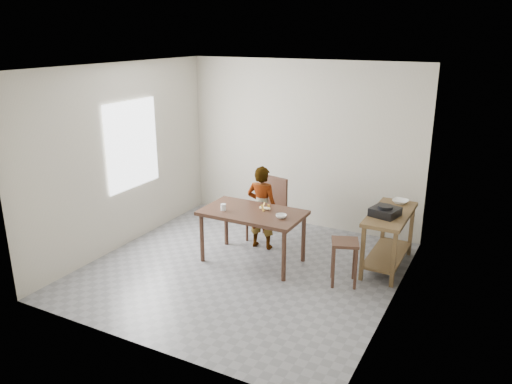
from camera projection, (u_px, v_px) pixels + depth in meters
The scene contains 17 objects.
floor at pixel (242, 271), 6.83m from camera, with size 4.00×4.00×0.04m, color slate.
ceiling at pixel (241, 65), 5.99m from camera, with size 4.00×4.00×0.04m, color white.
wall_back at pixel (302, 144), 8.11m from camera, with size 4.00×0.04×2.70m, color beige.
wall_front at pixel (137, 227), 4.71m from camera, with size 4.00×0.04×2.70m, color beige.
wall_left at pixel (121, 157), 7.30m from camera, with size 0.04×4.00×2.70m, color beige.
wall_right at pixel (401, 198), 5.52m from camera, with size 0.04×4.00×2.70m, color beige.
window_pane at pixel (132, 145), 7.41m from camera, with size 0.02×1.10×1.30m, color white.
dining_table at pixel (253, 236), 6.97m from camera, with size 1.40×0.80×0.75m, color #40271B, non-canonical shape.
prep_counter at pixel (388, 240), 6.79m from camera, with size 0.50×1.20×0.80m, color brown, non-canonical shape.
child at pixel (262, 207), 7.35m from camera, with size 0.46×0.30×1.26m, color silver.
dining_chair at pixel (266, 210), 7.64m from camera, with size 0.47×0.47×0.98m, color #40271B, non-canonical shape.
stool at pixel (344, 262), 6.36m from camera, with size 0.34×0.34×0.59m, color #40271B, non-canonical shape.
glass_tumbler at pixel (223, 207), 6.88m from camera, with size 0.07×0.07×0.09m, color white.
small_bowl at pixel (281, 216), 6.60m from camera, with size 0.15×0.15×0.05m, color white.
banana at pixel (265, 208), 6.89m from camera, with size 0.18×0.13×0.07m, color #E2CC48, non-canonical shape.
serving_bowl at pixel (400, 201), 7.01m from camera, with size 0.22×0.22×0.05m, color white.
gas_burner at pixel (385, 212), 6.53m from camera, with size 0.33×0.33×0.11m, color black.
Camera 1 is at (3.03, -5.38, 3.11)m, focal length 35.00 mm.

